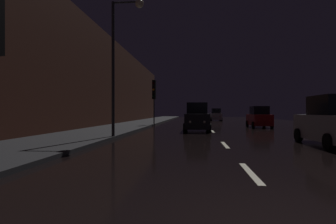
# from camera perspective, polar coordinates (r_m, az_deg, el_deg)

# --- Properties ---
(ground) EXTENTS (27.65, 84.00, 0.02)m
(ground) POSITION_cam_1_polar(r_m,az_deg,el_deg) (27.90, 8.41, -2.86)
(ground) COLOR black
(sidewalk_left) EXTENTS (4.40, 84.00, 0.15)m
(sidewalk_left) POSITION_cam_1_polar(r_m,az_deg,el_deg) (28.58, -7.06, -2.62)
(sidewalk_left) COLOR #28282B
(sidewalk_left) RESTS_ON ground
(building_facade_left) EXTENTS (0.80, 63.00, 9.10)m
(building_facade_left) POSITION_cam_1_polar(r_m,az_deg,el_deg) (26.11, -14.40, 6.96)
(building_facade_left) COLOR #472319
(building_facade_left) RESTS_ON ground
(lane_centerline) EXTENTS (0.16, 15.02, 0.01)m
(lane_centerline) POSITION_cam_1_polar(r_m,az_deg,el_deg) (12.48, 11.74, -6.47)
(lane_centerline) COLOR beige
(lane_centerline) RESTS_ON ground
(traffic_light_far_left) EXTENTS (0.36, 0.48, 4.57)m
(traffic_light_far_left) POSITION_cam_1_polar(r_m,az_deg,el_deg) (26.47, -3.04, 4.13)
(traffic_light_far_left) COLOR #38383A
(traffic_light_far_left) RESTS_ON ground
(streetlamp_overhead) EXTENTS (1.70, 0.44, 7.23)m
(streetlamp_overhead) POSITION_cam_1_polar(r_m,az_deg,el_deg) (14.34, -9.95, 13.61)
(streetlamp_overhead) COLOR #2D2D30
(streetlamp_overhead) RESTS_ON ground
(car_approaching_headlights) EXTENTS (1.91, 4.14, 2.08)m
(car_approaching_headlights) POSITION_cam_1_polar(r_m,az_deg,el_deg) (19.77, 6.25, -1.29)
(car_approaching_headlights) COLOR black
(car_approaching_headlights) RESTS_ON ground
(car_parked_right_near) EXTENTS (1.94, 4.20, 2.12)m
(car_parked_right_near) POSITION_cam_1_polar(r_m,az_deg,el_deg) (13.13, 32.07, -1.96)
(car_parked_right_near) COLOR #A5A8AD
(car_parked_right_near) RESTS_ON ground
(car_distant_taillights) EXTENTS (1.75, 3.79, 1.91)m
(car_distant_taillights) POSITION_cam_1_polar(r_m,az_deg,el_deg) (42.13, 10.29, -0.66)
(car_distant_taillights) COLOR #A5A8AD
(car_distant_taillights) RESTS_ON ground
(car_parked_right_far) EXTENTS (1.75, 3.80, 1.91)m
(car_parked_right_far) POSITION_cam_1_polar(r_m,az_deg,el_deg) (25.39, 19.01, -1.16)
(car_parked_right_far) COLOR maroon
(car_parked_right_far) RESTS_ON ground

